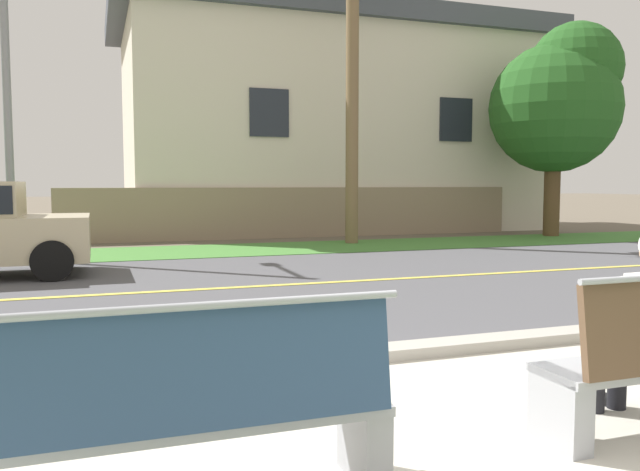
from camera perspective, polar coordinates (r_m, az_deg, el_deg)
name	(u,v)px	position (r m, az deg, el deg)	size (l,w,h in m)	color
ground_plane	(215,274)	(10.83, -9.29, -3.42)	(140.00, 140.00, 0.00)	#665B4C
sidewalk_pavement	(460,457)	(3.81, 12.35, -18.69)	(44.00, 3.60, 0.01)	beige
curb_edge	(335,358)	(5.45, 1.35, -10.81)	(44.00, 0.30, 0.11)	#ADA89E
street_asphalt	(234,288)	(9.38, -7.68, -4.63)	(52.00, 8.00, 0.01)	#515156
road_centre_line	(234,288)	(9.38, -7.68, -4.60)	(48.00, 0.14, 0.01)	#E0CC4C
far_verge_grass	(185,252)	(14.48, -11.86, -1.41)	(48.00, 2.80, 0.02)	#478438
bench_left	(178,419)	(3.04, -12.48, -15.59)	(2.00, 0.48, 1.01)	#9EA0A8
streetlamp	(6,49)	(14.40, -26.08, 14.63)	(0.24, 2.10, 7.23)	gray
shade_tree_left	(560,99)	(19.70, 20.51, 11.31)	(3.64, 3.64, 6.00)	brown
garden_wall	(302,212)	(18.06, -1.62, 2.07)	(13.00, 0.36, 1.40)	gray
house_across_street	(329,125)	(21.80, 0.79, 9.79)	(14.00, 6.91, 6.84)	beige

